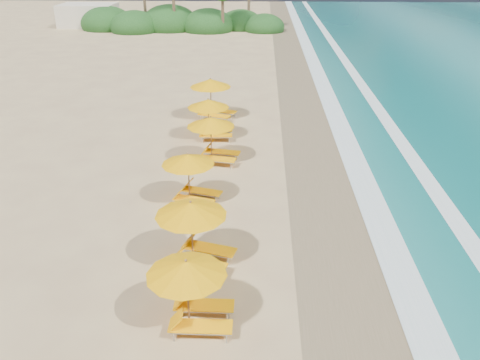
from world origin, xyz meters
TOP-DOWN VIEW (x-y plane):
  - ground at (0.00, 0.00)m, footprint 160.00×160.00m
  - wet_sand at (4.00, 0.00)m, footprint 4.00×160.00m
  - surf_foam at (6.70, 0.00)m, footprint 4.00×160.00m
  - station_1 at (-0.95, -7.03)m, footprint 2.41×2.22m
  - station_2 at (-1.23, -4.09)m, footprint 2.99×2.90m
  - station_3 at (-1.96, 0.26)m, footprint 2.76×2.68m
  - station_4 at (-1.44, 4.51)m, footprint 2.84×2.72m
  - station_5 at (-1.89, 7.70)m, footprint 2.56×2.38m
  - station_6 at (-2.11, 11.12)m, footprint 3.27×3.21m
  - treeline at (-9.94, 45.51)m, footprint 25.80×8.80m
  - beach_building at (-22.00, 48.00)m, footprint 7.00×5.00m

SIDE VIEW (x-z plane):
  - ground at x=0.00m, z-range 0.00..0.00m
  - wet_sand at x=4.00m, z-range 0.00..0.01m
  - surf_foam at x=6.70m, z-range 0.02..0.03m
  - treeline at x=-9.94m, z-range -3.87..5.86m
  - station_3 at x=-1.96m, z-range 0.13..2.34m
  - station_1 at x=-0.95m, z-range 0.14..2.39m
  - station_5 at x=-1.89m, z-range 0.14..2.45m
  - station_4 at x=-1.44m, z-range 0.14..2.51m
  - station_2 at x=-1.23m, z-range 0.14..2.54m
  - beach_building at x=-22.00m, z-range 0.00..2.80m
  - station_6 at x=-2.11m, z-range 0.15..2.70m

